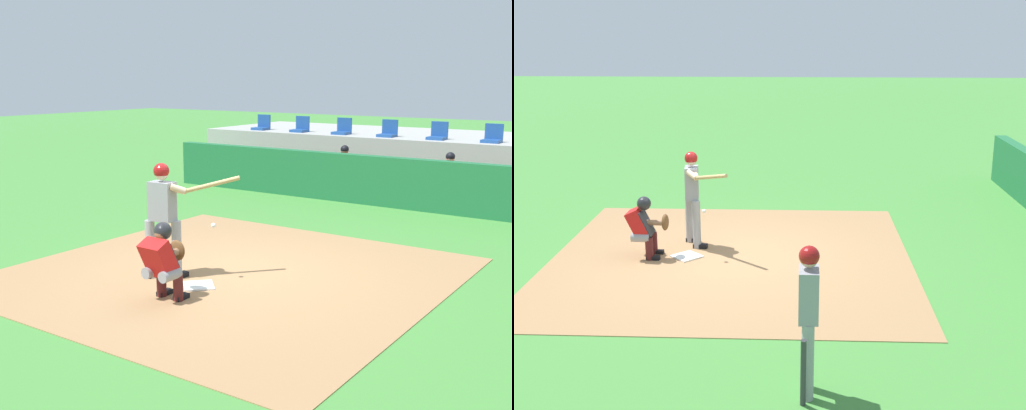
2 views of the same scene
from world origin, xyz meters
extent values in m
plane|color=#428438|center=(0.00, 0.00, 0.00)|extent=(80.00, 80.00, 0.00)
cube|color=#9E754C|center=(0.00, 0.00, 0.01)|extent=(6.40, 6.40, 0.01)
cube|color=white|center=(0.00, -0.80, 0.02)|extent=(0.62, 0.62, 0.02)
cylinder|color=#99999E|center=(-0.88, -0.88, 0.46)|extent=(0.15, 0.15, 0.92)
cylinder|color=#99999E|center=(-0.52, -0.69, 0.46)|extent=(0.15, 0.15, 0.92)
cube|color=gray|center=(-0.70, -0.78, 1.22)|extent=(0.41, 0.28, 0.60)
sphere|color=beige|center=(-0.70, -0.78, 1.65)|extent=(0.21, 0.21, 0.21)
sphere|color=maroon|center=(-0.70, -0.78, 1.68)|extent=(0.24, 0.24, 0.24)
cylinder|color=beige|center=(-0.63, -0.70, 1.43)|extent=(0.57, 0.21, 0.18)
cylinder|color=beige|center=(-0.43, -0.73, 1.43)|extent=(0.24, 0.25, 0.17)
cylinder|color=tan|center=(-0.08, -0.34, 1.48)|extent=(0.62, 0.67, 0.24)
cube|color=black|center=(-0.88, -0.82, 0.04)|extent=(0.15, 0.27, 0.09)
cube|color=black|center=(-0.51, -0.63, 0.04)|extent=(0.15, 0.27, 0.09)
cylinder|color=gray|center=(-0.16, -1.58, 0.42)|extent=(0.17, 0.32, 0.16)
cylinder|color=#4C1919|center=(-0.15, -1.43, 0.21)|extent=(0.14, 0.14, 0.42)
cube|color=black|center=(-0.15, -1.37, 0.04)|extent=(0.12, 0.24, 0.08)
cylinder|color=gray|center=(0.16, -1.59, 0.42)|extent=(0.17, 0.32, 0.16)
cylinder|color=#4C1919|center=(0.17, -1.44, 0.21)|extent=(0.14, 0.14, 0.42)
cube|color=black|center=(0.17, -1.38, 0.04)|extent=(0.12, 0.24, 0.08)
cube|color=red|center=(0.00, -1.63, 0.64)|extent=(0.41, 0.45, 0.57)
cube|color=#2D2D33|center=(0.01, -1.51, 0.64)|extent=(0.39, 0.26, 0.45)
sphere|color=#996B4C|center=(0.00, -1.55, 0.98)|extent=(0.21, 0.21, 0.21)
sphere|color=#232328|center=(0.00, -1.53, 1.00)|extent=(0.25, 0.25, 0.25)
cylinder|color=#996B4C|center=(-0.03, -1.41, 0.64)|extent=(0.11, 0.45, 0.10)
ellipsoid|color=brown|center=(-0.07, -1.18, 0.64)|extent=(0.28, 0.13, 0.30)
sphere|color=white|center=(0.03, -0.46, 0.88)|extent=(0.07, 0.07, 0.07)
cylinder|color=#99999E|center=(4.41, 1.32, 0.46)|extent=(0.14, 0.14, 0.92)
cylinder|color=#99999E|center=(4.65, 1.32, 0.46)|extent=(0.14, 0.14, 0.92)
cube|color=gray|center=(4.53, 1.32, 1.22)|extent=(0.36, 0.22, 0.60)
sphere|color=tan|center=(4.53, 1.32, 1.64)|extent=(0.20, 0.20, 0.20)
sphere|color=maroon|center=(4.53, 1.32, 1.67)|extent=(0.23, 0.23, 0.23)
cylinder|color=#333338|center=(4.83, 1.27, 0.42)|extent=(0.18, 0.06, 0.85)
camera|label=1|loc=(5.92, -7.84, 3.07)|focal=45.24mm
camera|label=2|loc=(11.50, 1.20, 4.14)|focal=47.73mm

